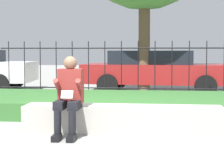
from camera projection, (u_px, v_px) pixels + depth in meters
The scene contains 6 objects.
ground_plane at pixel (101, 132), 6.09m from camera, with size 60.00×60.00×0.00m, color gray.
stone_bench at pixel (122, 121), 6.04m from camera, with size 3.19×0.53×0.43m.
person_seated_reader at pixel (69, 93), 5.80m from camera, with size 0.42×0.73×1.23m.
grass_berm at pixel (114, 104), 8.13m from camera, with size 8.75×2.73×0.34m.
iron_fence at pixel (121, 69), 10.10m from camera, with size 6.75×0.03×1.59m.
car_parked_center at pixel (156, 70), 11.85m from camera, with size 4.76×2.23×1.34m.
Camera 1 is at (0.83, -5.97, 1.30)m, focal length 60.00 mm.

